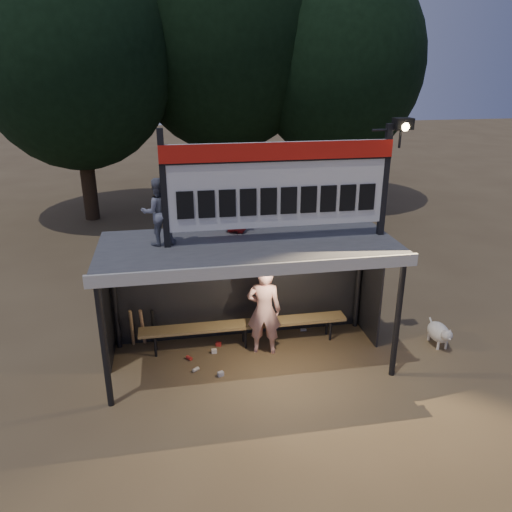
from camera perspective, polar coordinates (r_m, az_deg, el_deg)
The scene contains 13 objects.
ground at distance 9.44m, azimuth -0.79°, elevation -11.78°, with size 80.00×80.00×0.00m, color brown.
player at distance 9.27m, azimuth 0.92°, elevation -6.21°, with size 0.64×0.42×1.74m, color white.
child_a at distance 8.29m, azimuth -11.15°, elevation 4.97°, with size 0.54×0.42×1.12m, color slate.
child_b at distance 8.80m, azimuth -2.34°, elevation 6.05°, with size 0.51×0.33×1.05m, color #A21919.
dugout_shelter at distance 8.81m, azimuth -1.10°, elevation -0.77°, with size 5.10×2.08×2.32m.
scoreboard_assembly at distance 8.24m, azimuth 2.98°, elevation 8.44°, with size 4.10×0.27×1.99m.
bench at distance 9.69m, azimuth -1.33°, elevation -7.89°, with size 4.00×0.35×0.48m.
tree_left at distance 18.06m, azimuth -20.20°, elevation 21.06°, with size 6.46×6.46×9.27m.
tree_mid at distance 19.50m, azimuth -3.73°, elevation 24.01°, with size 7.22×7.22×10.36m.
tree_right at distance 19.38m, azimuth 9.39°, elevation 20.93°, with size 6.08×6.08×8.72m.
dog at distance 10.36m, azimuth 20.24°, elevation -8.23°, with size 0.36×0.81×0.49m.
bats at distance 9.86m, azimuth -12.83°, elevation -7.92°, with size 0.47×0.32×0.84m.
litter at distance 9.57m, azimuth -3.58°, elevation -11.08°, with size 2.48×1.35×0.08m.
Camera 1 is at (-1.27, -7.84, 5.10)m, focal length 35.00 mm.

